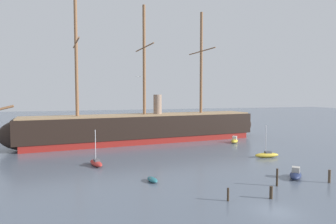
{
  "coord_description": "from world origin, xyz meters",
  "views": [
    {
      "loc": [
        -19.07,
        -23.72,
        11.94
      ],
      "look_at": [
        -0.62,
        34.47,
        8.21
      ],
      "focal_mm": 30.61,
      "sensor_mm": 36.0,
      "label": 1
    }
  ],
  "objects_px": {
    "motorboat_foreground_right": "(296,174)",
    "motorboat_distant_centre": "(151,129)",
    "mooring_piling_left_pair": "(271,193)",
    "mooring_piling_midwater": "(277,177)",
    "mooring_piling_right_pair": "(329,176)",
    "mooring_piling_nearest": "(228,195)",
    "motorboat_alongside_stern": "(235,140)",
    "seagull_in_flight": "(138,77)",
    "dinghy_foreground_left": "(152,180)",
    "sailboat_mid_right": "(267,155)",
    "motorboat_far_left": "(42,139)",
    "tall_ship": "(145,127)",
    "sailboat_mid_left": "(96,163)"
  },
  "relations": [
    {
      "from": "motorboat_alongside_stern",
      "to": "motorboat_far_left",
      "type": "xyz_separation_m",
      "value": [
        -45.78,
        17.11,
        -0.01
      ]
    },
    {
      "from": "sailboat_mid_left",
      "to": "motorboat_far_left",
      "type": "xyz_separation_m",
      "value": [
        -11.54,
        30.48,
        0.04
      ]
    },
    {
      "from": "motorboat_far_left",
      "to": "seagull_in_flight",
      "type": "xyz_separation_m",
      "value": [
        18.72,
        -30.91,
        14.45
      ]
    },
    {
      "from": "dinghy_foreground_left",
      "to": "sailboat_mid_right",
      "type": "relative_size",
      "value": 0.42
    },
    {
      "from": "motorboat_foreground_right",
      "to": "motorboat_distant_centre",
      "type": "xyz_separation_m",
      "value": [
        -7.05,
        56.95,
        0.1
      ]
    },
    {
      "from": "mooring_piling_nearest",
      "to": "motorboat_distant_centre",
      "type": "bearing_deg",
      "value": 83.92
    },
    {
      "from": "motorboat_foreground_right",
      "to": "seagull_in_flight",
      "type": "bearing_deg",
      "value": 141.6
    },
    {
      "from": "motorboat_far_left",
      "to": "mooring_piling_nearest",
      "type": "bearing_deg",
      "value": -64.35
    },
    {
      "from": "motorboat_far_left",
      "to": "mooring_piling_right_pair",
      "type": "relative_size",
      "value": 2.14
    },
    {
      "from": "dinghy_foreground_left",
      "to": "mooring_piling_right_pair",
      "type": "distance_m",
      "value": 23.99
    },
    {
      "from": "tall_ship",
      "to": "mooring_piling_nearest",
      "type": "height_order",
      "value": "tall_ship"
    },
    {
      "from": "tall_ship",
      "to": "mooring_piling_nearest",
      "type": "distance_m",
      "value": 42.19
    },
    {
      "from": "dinghy_foreground_left",
      "to": "mooring_piling_nearest",
      "type": "xyz_separation_m",
      "value": [
        6.3,
        -9.47,
        0.46
      ]
    },
    {
      "from": "seagull_in_flight",
      "to": "motorboat_far_left",
      "type": "bearing_deg",
      "value": 121.21
    },
    {
      "from": "mooring_piling_nearest",
      "to": "motorboat_alongside_stern",
      "type": "bearing_deg",
      "value": 58.31
    },
    {
      "from": "dinghy_foreground_left",
      "to": "seagull_in_flight",
      "type": "bearing_deg",
      "value": 88.02
    },
    {
      "from": "motorboat_distant_centre",
      "to": "seagull_in_flight",
      "type": "xyz_separation_m",
      "value": [
        -12.51,
        -41.45,
        14.36
      ]
    },
    {
      "from": "motorboat_far_left",
      "to": "mooring_piling_nearest",
      "type": "xyz_separation_m",
      "value": [
        24.65,
        -51.33,
        0.2
      ]
    },
    {
      "from": "motorboat_foreground_right",
      "to": "mooring_piling_left_pair",
      "type": "bearing_deg",
      "value": -146.07
    },
    {
      "from": "tall_ship",
      "to": "dinghy_foreground_left",
      "type": "distance_m",
      "value": 33.41
    },
    {
      "from": "motorboat_distant_centre",
      "to": "mooring_piling_left_pair",
      "type": "xyz_separation_m",
      "value": [
        -1.51,
        -62.71,
        0.07
      ]
    },
    {
      "from": "dinghy_foreground_left",
      "to": "mooring_piling_midwater",
      "type": "height_order",
      "value": "mooring_piling_midwater"
    },
    {
      "from": "mooring_piling_left_pair",
      "to": "seagull_in_flight",
      "type": "relative_size",
      "value": 1.48
    },
    {
      "from": "motorboat_alongside_stern",
      "to": "mooring_piling_right_pair",
      "type": "height_order",
      "value": "mooring_piling_right_pair"
    },
    {
      "from": "tall_ship",
      "to": "sailboat_mid_right",
      "type": "relative_size",
      "value": 11.51
    },
    {
      "from": "mooring_piling_nearest",
      "to": "sailboat_mid_left",
      "type": "bearing_deg",
      "value": 122.15
    },
    {
      "from": "motorboat_distant_centre",
      "to": "mooring_piling_left_pair",
      "type": "relative_size",
      "value": 3.28
    },
    {
      "from": "mooring_piling_nearest",
      "to": "mooring_piling_left_pair",
      "type": "relative_size",
      "value": 1.05
    },
    {
      "from": "tall_ship",
      "to": "mooring_piling_right_pair",
      "type": "relative_size",
      "value": 39.59
    },
    {
      "from": "dinghy_foreground_left",
      "to": "mooring_piling_midwater",
      "type": "distance_m",
      "value": 16.5
    },
    {
      "from": "motorboat_distant_centre",
      "to": "mooring_piling_right_pair",
      "type": "xyz_separation_m",
      "value": [
        9.82,
        -60.1,
        0.24
      ]
    },
    {
      "from": "sailboat_mid_left",
      "to": "sailboat_mid_right",
      "type": "height_order",
      "value": "sailboat_mid_right"
    },
    {
      "from": "mooring_piling_left_pair",
      "to": "seagull_in_flight",
      "type": "height_order",
      "value": "seagull_in_flight"
    },
    {
      "from": "tall_ship",
      "to": "mooring_piling_left_pair",
      "type": "relative_size",
      "value": 49.15
    },
    {
      "from": "sailboat_mid_right",
      "to": "motorboat_alongside_stern",
      "type": "bearing_deg",
      "value": 80.09
    },
    {
      "from": "tall_ship",
      "to": "sailboat_mid_left",
      "type": "bearing_deg",
      "value": -121.83
    },
    {
      "from": "mooring_piling_left_pair",
      "to": "sailboat_mid_right",
      "type": "bearing_deg",
      "value": 54.56
    },
    {
      "from": "sailboat_mid_right",
      "to": "motorboat_far_left",
      "type": "bearing_deg",
      "value": 141.84
    },
    {
      "from": "mooring_piling_right_pair",
      "to": "motorboat_distant_centre",
      "type": "bearing_deg",
      "value": 99.28
    },
    {
      "from": "dinghy_foreground_left",
      "to": "motorboat_foreground_right",
      "type": "height_order",
      "value": "motorboat_foreground_right"
    },
    {
      "from": "motorboat_distant_centre",
      "to": "mooring_piling_midwater",
      "type": "bearing_deg",
      "value": -87.9
    },
    {
      "from": "motorboat_foreground_right",
      "to": "motorboat_distant_centre",
      "type": "distance_m",
      "value": 57.38
    },
    {
      "from": "dinghy_foreground_left",
      "to": "motorboat_foreground_right",
      "type": "relative_size",
      "value": 0.69
    },
    {
      "from": "tall_ship",
      "to": "mooring_piling_nearest",
      "type": "bearing_deg",
      "value": -90.1
    },
    {
      "from": "motorboat_alongside_stern",
      "to": "motorboat_foreground_right",
      "type": "bearing_deg",
      "value": -104.34
    },
    {
      "from": "sailboat_mid_right",
      "to": "mooring_piling_right_pair",
      "type": "height_order",
      "value": "sailboat_mid_right"
    },
    {
      "from": "tall_ship",
      "to": "mooring_piling_right_pair",
      "type": "bearing_deg",
      "value": -67.95
    },
    {
      "from": "tall_ship",
      "to": "sailboat_mid_left",
      "type": "height_order",
      "value": "tall_ship"
    },
    {
      "from": "seagull_in_flight",
      "to": "motorboat_foreground_right",
      "type": "bearing_deg",
      "value": -38.4
    },
    {
      "from": "sailboat_mid_right",
      "to": "seagull_in_flight",
      "type": "relative_size",
      "value": 6.33
    }
  ]
}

